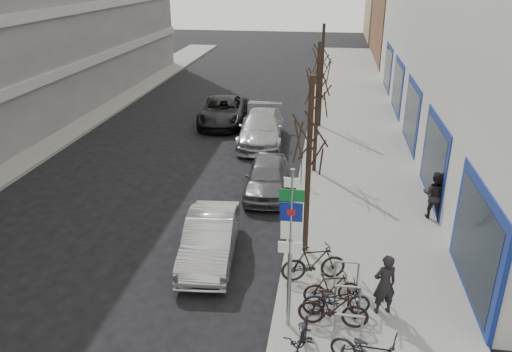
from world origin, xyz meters
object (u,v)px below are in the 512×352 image
(bike_rack, at_px, (347,297))
(meter_front, at_px, (289,235))
(tree_near, at_px, (310,126))
(tree_mid, at_px, (318,78))
(bike_near_left, at_px, (302,339))
(parked_car_mid, at_px, (267,177))
(meter_mid, at_px, (302,166))
(bike_mid_curb, at_px, (337,297))
(highway_sign_pole, at_px, (290,241))
(bike_far_curb, at_px, (370,348))
(lane_car, at_px, (223,111))
(meter_back, at_px, (309,125))
(parked_car_front, at_px, (210,239))
(pedestrian_far, at_px, (435,195))
(pedestrian_near, at_px, (385,284))
(bike_near_right, at_px, (333,308))
(parked_car_back, at_px, (261,128))
(bike_mid_inner, at_px, (314,262))
(bike_far_inner, at_px, (332,287))
(tree_far, at_px, (323,52))

(bike_rack, relative_size, meter_front, 1.78)
(tree_near, bearing_deg, tree_mid, 90.00)
(bike_near_left, distance_m, parked_car_mid, 9.14)
(meter_mid, relative_size, bike_near_left, 0.69)
(bike_mid_curb, bearing_deg, meter_mid, 0.90)
(highway_sign_pole, relative_size, meter_front, 3.31)
(bike_near_left, relative_size, bike_far_curb, 1.06)
(lane_car, bearing_deg, meter_back, -32.77)
(tree_near, distance_m, lane_car, 14.56)
(parked_car_front, relative_size, parked_car_mid, 1.04)
(meter_front, xyz_separation_m, pedestrian_far, (4.65, 3.30, 0.09))
(meter_mid, distance_m, pedestrian_far, 5.15)
(pedestrian_near, bearing_deg, bike_far_curb, 57.71)
(meter_front, relative_size, bike_far_curb, 0.73)
(highway_sign_pole, distance_m, bike_near_right, 2.08)
(bike_near_right, relative_size, parked_car_back, 0.33)
(highway_sign_pole, xyz_separation_m, meter_back, (-0.25, 14.01, -1.54))
(bike_rack, relative_size, parked_car_front, 0.55)
(bike_mid_inner, xyz_separation_m, pedestrian_near, (1.77, -1.14, 0.26))
(bike_far_curb, height_order, lane_car, lane_car)
(parked_car_back, distance_m, lane_car, 3.94)
(meter_back, bearing_deg, parked_car_front, -101.87)
(meter_back, relative_size, pedestrian_near, 0.78)
(bike_near_left, distance_m, bike_far_inner, 2.26)
(tree_far, xyz_separation_m, meter_mid, (-0.45, -8.00, -3.19))
(bike_rack, relative_size, tree_mid, 0.41)
(bike_rack, bearing_deg, pedestrian_near, 13.27)
(tree_mid, bearing_deg, parked_car_front, -111.30)
(meter_mid, bearing_deg, meter_front, -90.00)
(bike_rack, height_order, pedestrian_far, pedestrian_far)
(bike_near_right, distance_m, pedestrian_near, 1.45)
(bike_near_left, xyz_separation_m, parked_car_front, (-2.99, 3.97, -0.04))
(meter_front, height_order, pedestrian_near, pedestrian_near)
(parked_car_mid, height_order, pedestrian_near, pedestrian_near)
(parked_car_mid, relative_size, pedestrian_near, 2.41)
(bike_near_left, bearing_deg, meter_mid, 98.91)
(parked_car_back, bearing_deg, pedestrian_near, -72.58)
(parked_car_front, bearing_deg, pedestrian_far, 21.05)
(meter_back, distance_m, bike_far_curb, 15.33)
(tree_near, xyz_separation_m, bike_mid_curb, (0.94, -2.96, -3.44))
(bike_near_right, bearing_deg, meter_front, 25.52)
(meter_back, height_order, bike_mid_curb, meter_back)
(bike_far_curb, bearing_deg, lane_car, 39.23)
(bike_far_inner, bearing_deg, parked_car_front, 49.23)
(bike_rack, bearing_deg, bike_mid_curb, -167.58)
(bike_rack, xyz_separation_m, bike_far_inner, (-0.38, 0.42, -0.06))
(tree_far, xyz_separation_m, bike_far_inner, (0.82, -15.48, -3.50))
(tree_near, xyz_separation_m, pedestrian_far, (4.20, 2.80, -3.10))
(meter_back, relative_size, bike_far_inner, 0.85)
(bike_near_left, bearing_deg, tree_near, 97.43)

